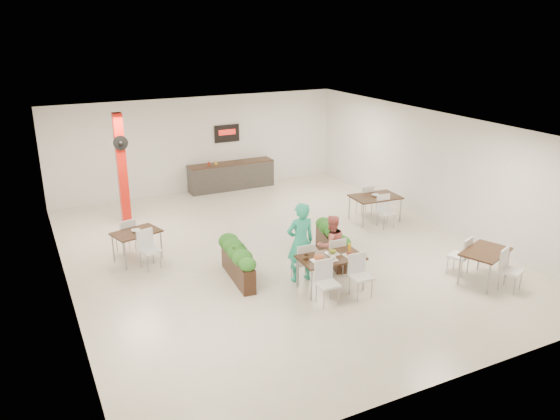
% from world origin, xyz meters
% --- Properties ---
extents(ground, '(12.00, 12.00, 0.00)m').
position_xyz_m(ground, '(0.00, 0.00, 0.00)').
color(ground, beige).
rests_on(ground, ground).
extents(room_shell, '(10.10, 12.10, 3.22)m').
position_xyz_m(room_shell, '(0.00, 0.00, 2.01)').
color(room_shell, white).
rests_on(room_shell, ground).
extents(red_column, '(0.40, 0.41, 3.20)m').
position_xyz_m(red_column, '(-3.00, 3.79, 1.64)').
color(red_column, red).
rests_on(red_column, ground).
extents(service_counter, '(3.00, 0.64, 2.20)m').
position_xyz_m(service_counter, '(1.00, 5.65, 0.49)').
color(service_counter, '#302E2B').
rests_on(service_counter, ground).
extents(main_table, '(1.43, 1.67, 0.92)m').
position_xyz_m(main_table, '(0.15, -2.34, 0.64)').
color(main_table, black).
rests_on(main_table, ground).
extents(diner_man, '(0.69, 0.47, 1.84)m').
position_xyz_m(diner_man, '(-0.24, -1.68, 0.92)').
color(diner_man, '#2AB68F').
rests_on(diner_man, ground).
extents(diner_woman, '(0.71, 0.57, 1.42)m').
position_xyz_m(diner_woman, '(0.56, -1.68, 0.71)').
color(diner_woman, '#EE726A').
rests_on(diner_woman, ground).
extents(planter_left, '(0.51, 1.80, 0.94)m').
position_xyz_m(planter_left, '(-1.50, -1.05, 0.50)').
color(planter_left, black).
rests_on(planter_left, ground).
extents(planter_right, '(0.73, 1.82, 0.97)m').
position_xyz_m(planter_right, '(0.99, -1.03, 0.49)').
color(planter_right, black).
rests_on(planter_right, ground).
extents(side_table_a, '(1.25, 1.67, 0.92)m').
position_xyz_m(side_table_a, '(-3.29, 1.03, 0.62)').
color(side_table_a, black).
rests_on(side_table_a, ground).
extents(side_table_b, '(1.43, 1.64, 0.92)m').
position_xyz_m(side_table_b, '(3.57, 0.78, 0.64)').
color(side_table_b, black).
rests_on(side_table_b, ground).
extents(side_table_c, '(1.37, 1.66, 0.92)m').
position_xyz_m(side_table_c, '(3.39, -3.58, 0.62)').
color(side_table_c, black).
rests_on(side_table_c, ground).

